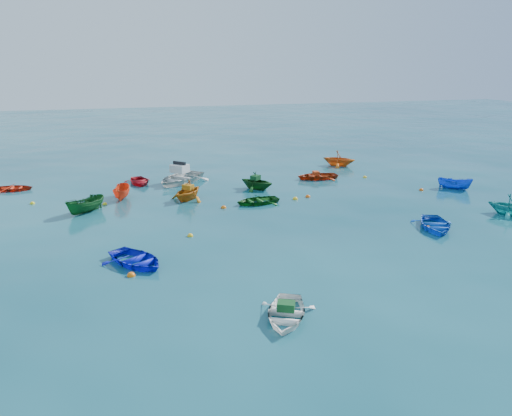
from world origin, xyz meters
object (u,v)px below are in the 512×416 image
object	(u,v)px
dinghy_white_near	(286,318)
motorboat_white	(180,182)
dinghy_blue_sw	(137,264)
dinghy_blue_se	(435,229)

from	to	relation	value
dinghy_white_near	motorboat_white	world-z (taller)	motorboat_white
dinghy_white_near	dinghy_blue_sw	bearing A→B (deg)	152.21
dinghy_blue_se	dinghy_white_near	bearing A→B (deg)	-124.31
dinghy_blue_sw	motorboat_white	size ratio (longest dim) A/B	0.71
dinghy_blue_sw	motorboat_white	distance (m)	16.18
dinghy_blue_sw	dinghy_white_near	bearing A→B (deg)	-86.05
dinghy_blue_se	dinghy_blue_sw	bearing A→B (deg)	-154.78
motorboat_white	dinghy_blue_se	bearing A→B (deg)	-5.79
dinghy_white_near	dinghy_blue_se	distance (m)	13.60
dinghy_blue_sw	motorboat_white	xyz separation A→B (m)	(4.11, 15.65, 0.00)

